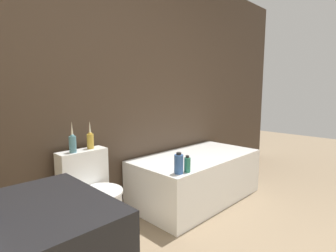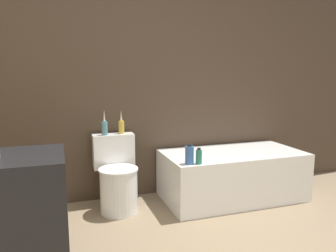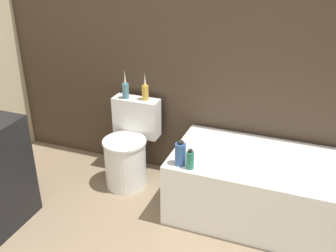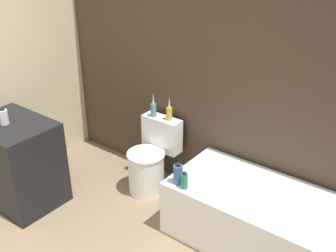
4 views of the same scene
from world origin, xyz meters
name	(u,v)px [view 1 (image 1 of 4)]	position (x,y,z in m)	size (l,w,h in m)	color
wall_back_tiled	(109,82)	(0.00, 2.15, 1.30)	(6.40, 0.06, 2.60)	#423326
bathtub	(197,177)	(0.82, 1.72, 0.26)	(1.47, 0.76, 0.51)	white
toilet	(95,203)	(-0.39, 1.80, 0.31)	(0.41, 0.52, 0.72)	white
vase_gold	(73,142)	(-0.48, 1.96, 0.80)	(0.06, 0.06, 0.25)	teal
vase_silver	(90,139)	(-0.31, 1.99, 0.80)	(0.06, 0.06, 0.24)	gold
shampoo_bottle_tall	(179,164)	(0.21, 1.43, 0.59)	(0.08, 0.08, 0.19)	#335999
shampoo_bottle_short	(187,165)	(0.29, 1.41, 0.57)	(0.06, 0.06, 0.15)	#267259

